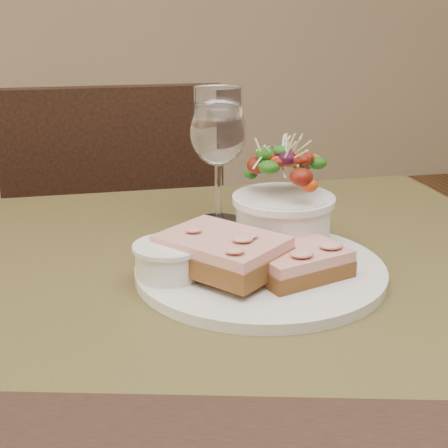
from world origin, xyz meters
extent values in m
cube|color=#443D1D|center=(0.00, 0.00, 0.73)|extent=(0.80, 0.80, 0.04)
cylinder|color=black|center=(0.34, 0.34, 0.35)|extent=(0.05, 0.05, 0.71)
cube|color=black|center=(-0.11, 0.77, 0.45)|extent=(0.42, 0.42, 0.04)
cube|color=black|center=(-0.11, 0.58, 0.68)|extent=(0.42, 0.04, 0.45)
cube|color=black|center=(-0.11, 0.77, 0.23)|extent=(0.36, 0.36, 0.45)
cylinder|color=silver|center=(0.03, 0.02, 0.76)|extent=(0.28, 0.28, 0.01)
cube|color=#4A2613|center=(0.06, -0.01, 0.77)|extent=(0.12, 0.10, 0.02)
cube|color=beige|center=(0.06, -0.01, 0.79)|extent=(0.12, 0.10, 0.01)
cube|color=#4A2613|center=(-0.02, 0.01, 0.78)|extent=(0.16, 0.16, 0.02)
cube|color=beige|center=(-0.02, 0.01, 0.80)|extent=(0.15, 0.16, 0.01)
cylinder|color=silver|center=(-0.08, 0.02, 0.78)|extent=(0.07, 0.07, 0.04)
cylinder|color=olive|center=(-0.08, 0.02, 0.80)|extent=(0.06, 0.06, 0.01)
cylinder|color=silver|center=(0.07, 0.09, 0.79)|extent=(0.12, 0.12, 0.06)
ellipsoid|color=#0F3609|center=(0.07, 0.09, 0.85)|extent=(0.10, 0.10, 0.06)
ellipsoid|color=#0F3609|center=(-0.04, 0.11, 0.77)|extent=(0.04, 0.04, 0.01)
sphere|color=maroon|center=(-0.06, 0.10, 0.77)|extent=(0.02, 0.02, 0.02)
cylinder|color=white|center=(0.01, 0.21, 0.75)|extent=(0.07, 0.07, 0.00)
cylinder|color=white|center=(0.01, 0.21, 0.80)|extent=(0.01, 0.01, 0.09)
ellipsoid|color=white|center=(0.01, 0.21, 0.88)|extent=(0.08, 0.08, 0.09)
camera|label=1|loc=(-0.15, -0.60, 1.04)|focal=50.00mm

